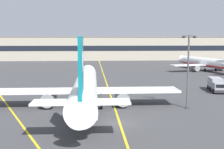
{
  "coord_description": "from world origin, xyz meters",
  "views": [
    {
      "loc": [
        -3.66,
        -37.88,
        11.26
      ],
      "look_at": [
        -0.35,
        10.29,
        5.46
      ],
      "focal_mm": 46.02,
      "sensor_mm": 36.0,
      "label": 1
    }
  ],
  "objects_px": {
    "airliner_foreground": "(86,87)",
    "service_truck_catering_grey": "(216,85)",
    "airliner_background": "(208,63)",
    "apron_lamp_post": "(188,70)"
  },
  "relations": [
    {
      "from": "airliner_background",
      "to": "apron_lamp_post",
      "type": "distance_m",
      "value": 61.83
    },
    {
      "from": "apron_lamp_post",
      "to": "airliner_foreground",
      "type": "bearing_deg",
      "value": 172.28
    },
    {
      "from": "airliner_foreground",
      "to": "airliner_background",
      "type": "relative_size",
      "value": 1.13
    },
    {
      "from": "airliner_foreground",
      "to": "service_truck_catering_grey",
      "type": "xyz_separation_m",
      "value": [
        28.44,
        12.88,
        -1.89
      ]
    },
    {
      "from": "airliner_foreground",
      "to": "service_truck_catering_grey",
      "type": "height_order",
      "value": "airliner_foreground"
    },
    {
      "from": "airliner_background",
      "to": "apron_lamp_post",
      "type": "height_order",
      "value": "apron_lamp_post"
    },
    {
      "from": "apron_lamp_post",
      "to": "service_truck_catering_grey",
      "type": "xyz_separation_m",
      "value": [
        11.63,
        15.16,
        -4.86
      ]
    },
    {
      "from": "airliner_background",
      "to": "airliner_foreground",
      "type": "bearing_deg",
      "value": -128.96
    },
    {
      "from": "apron_lamp_post",
      "to": "service_truck_catering_grey",
      "type": "bearing_deg",
      "value": 52.5
    },
    {
      "from": "airliner_background",
      "to": "service_truck_catering_grey",
      "type": "relative_size",
      "value": 4.61
    }
  ]
}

